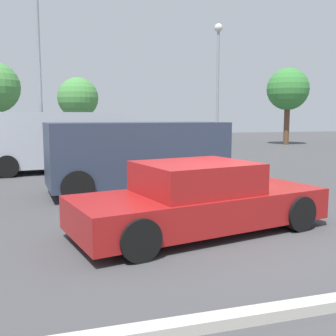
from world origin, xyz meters
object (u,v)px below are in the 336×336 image
at_px(sedan_foreground, 199,200).
at_px(light_post_mid, 218,68).
at_px(pedestrian, 162,147).
at_px(light_post_near, 38,42).
at_px(suv_dark, 137,154).
at_px(van_white, 63,140).

height_order(sedan_foreground, light_post_mid, light_post_mid).
height_order(pedestrian, light_post_near, light_post_near).
bearing_deg(suv_dark, sedan_foreground, -91.39).
bearing_deg(light_post_near, pedestrian, -47.19).
bearing_deg(pedestrian, sedan_foreground, 120.22).
height_order(van_white, suv_dark, van_white).
distance_m(pedestrian, light_post_mid, 9.37).
distance_m(van_white, pedestrian, 3.99).
xyz_separation_m(sedan_foreground, pedestrian, (1.19, 6.58, 0.45)).
distance_m(suv_dark, pedestrian, 2.93).
bearing_deg(sedan_foreground, pedestrian, 67.53).
bearing_deg(pedestrian, van_white, 3.97).
xyz_separation_m(van_white, suv_dark, (1.78, -4.93, -0.15)).
bearing_deg(pedestrian, light_post_near, -6.73).
distance_m(van_white, light_post_mid, 10.10).
relative_size(van_white, pedestrian, 3.16).
relative_size(sedan_foreground, light_post_mid, 0.70).
xyz_separation_m(van_white, light_post_near, (-0.77, 1.92, 3.83)).
bearing_deg(light_post_mid, light_post_near, -163.44).
relative_size(light_post_near, light_post_mid, 1.10).
height_order(sedan_foreground, light_post_near, light_post_near).
height_order(van_white, light_post_near, light_post_near).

